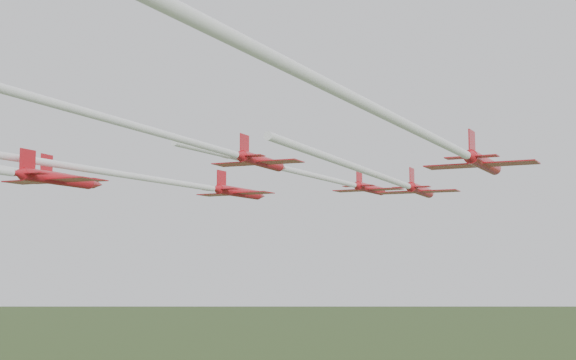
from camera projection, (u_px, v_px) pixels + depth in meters
The scene contains 5 objects.
jet_lead at pixel (336, 181), 92.89m from camera, with size 8.82×49.56×2.62m.
jet_row2_left at pixel (180, 183), 85.82m from camera, with size 9.39×53.85×2.80m.
jet_row2_right at pixel (396, 182), 75.14m from camera, with size 8.68×44.04×2.47m.
jet_row3_mid at pixel (173, 137), 60.36m from camera, with size 10.55×60.47×2.54m.
jet_row3_right at pixel (435, 139), 54.94m from camera, with size 9.38×59.80×2.79m.
Camera 1 is at (36.05, -76.53, 49.93)m, focal length 50.00 mm.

